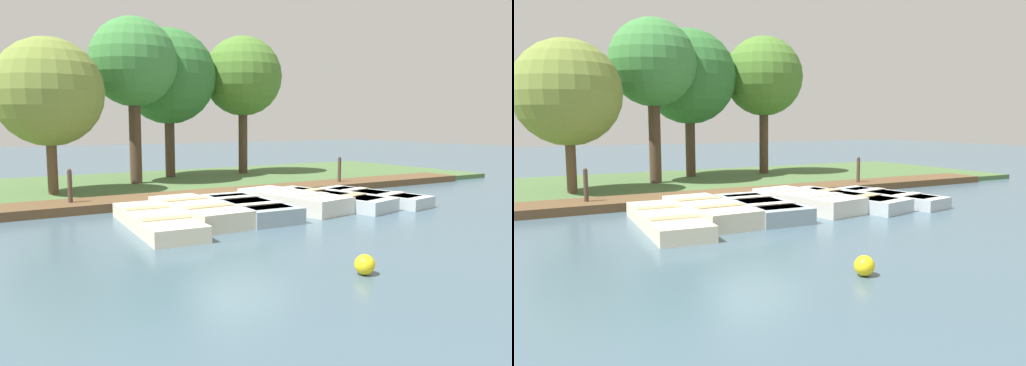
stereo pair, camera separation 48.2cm
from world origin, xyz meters
TOP-DOWN VIEW (x-y plane):
  - ground_plane at (0.00, 0.00)m, footprint 80.00×80.00m
  - shore_bank at (-5.00, 0.00)m, footprint 8.00×24.00m
  - dock_walkway at (-1.48, 0.00)m, footprint 1.43×19.76m
  - rowboat_0 at (1.56, -2.79)m, footprint 3.64×1.31m
  - rowboat_1 at (1.22, -1.69)m, footprint 3.16×1.25m
  - rowboat_2 at (1.30, -0.40)m, footprint 3.12×1.34m
  - rowboat_3 at (1.04, 1.08)m, footprint 3.23×1.74m
  - rowboat_4 at (1.13, 2.19)m, footprint 3.72×1.94m
  - rowboat_5 at (1.36, 3.57)m, footprint 3.33×1.58m
  - mooring_post_near at (-1.49, -3.93)m, footprint 0.11×0.11m
  - mooring_post_far at (-1.49, 4.77)m, footprint 0.11×0.11m
  - buoy at (6.23, -1.30)m, footprint 0.30×0.30m
  - park_tree_far_left at (-3.70, -3.98)m, footprint 3.04×3.04m
  - park_tree_left at (-5.03, -1.13)m, footprint 2.92×2.92m
  - park_tree_center at (-6.38, 0.62)m, footprint 3.52×3.52m
  - park_tree_right at (-6.18, 3.67)m, footprint 3.14×3.14m

SIDE VIEW (x-z plane):
  - ground_plane at x=0.00m, z-range 0.00..0.00m
  - shore_bank at x=-5.00m, z-range 0.00..0.17m
  - dock_walkway at x=-1.48m, z-range 0.00..0.22m
  - buoy at x=6.23m, z-range 0.00..0.30m
  - rowboat_5 at x=1.36m, z-range 0.00..0.32m
  - rowboat_0 at x=1.56m, z-range 0.00..0.34m
  - rowboat_4 at x=1.13m, z-range 0.00..0.35m
  - rowboat_2 at x=1.30m, z-range 0.00..0.38m
  - rowboat_1 at x=1.22m, z-range 0.00..0.42m
  - rowboat_3 at x=1.04m, z-range 0.00..0.44m
  - mooring_post_near at x=-1.49m, z-range 0.00..1.08m
  - mooring_post_far at x=-1.49m, z-range 0.00..1.08m
  - park_tree_far_left at x=-3.70m, z-range 0.76..5.35m
  - park_tree_center at x=-6.38m, z-range 1.06..6.74m
  - park_tree_right at x=-6.18m, z-range 1.21..6.84m
  - park_tree_left at x=-5.03m, z-range 1.32..6.99m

